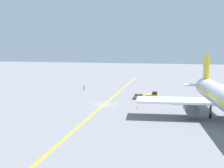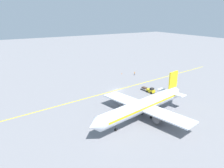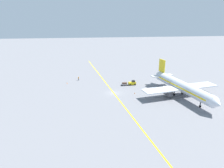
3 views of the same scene
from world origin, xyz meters
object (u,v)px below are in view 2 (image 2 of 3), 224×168
at_px(airplane_at_gate, 143,106).
at_px(baggage_tug_white, 151,90).
at_px(baggage_cart_trailing, 144,88).
at_px(traffic_cone_mid_apron, 125,96).
at_px(ground_crew_worker, 135,73).
at_px(traffic_cone_near_nose, 122,73).

xyz_separation_m(airplane_at_gate, baggage_tug_white, (14.13, -14.94, -2.81)).
bearing_deg(airplane_at_gate, baggage_tug_white, -46.59).
height_order(baggage_tug_white, baggage_cart_trailing, baggage_tug_white).
relative_size(baggage_tug_white, traffic_cone_mid_apron, 5.67).
bearing_deg(ground_crew_worker, baggage_tug_white, 157.25).
xyz_separation_m(baggage_tug_white, baggage_cart_trailing, (3.29, 0.28, -0.14)).
distance_m(baggage_cart_trailing, traffic_cone_mid_apron, 10.22).
relative_size(baggage_tug_white, baggage_cart_trailing, 1.15).
distance_m(baggage_tug_white, traffic_cone_mid_apron, 10.39).
bearing_deg(traffic_cone_near_nose, baggage_tug_white, 169.02).
distance_m(baggage_tug_white, traffic_cone_near_nose, 27.14).
bearing_deg(traffic_cone_near_nose, traffic_cone_mid_apron, 148.64).
bearing_deg(traffic_cone_mid_apron, airplane_at_gate, 163.21).
relative_size(traffic_cone_near_nose, traffic_cone_mid_apron, 1.00).
bearing_deg(baggage_cart_trailing, traffic_cone_mid_apron, 101.38).
xyz_separation_m(baggage_cart_trailing, traffic_cone_mid_apron, (-2.01, 10.01, -0.49)).
xyz_separation_m(baggage_cart_trailing, ground_crew_worker, (18.69, -9.50, 0.15)).
relative_size(baggage_tug_white, traffic_cone_near_nose, 5.67).
distance_m(baggage_cart_trailing, traffic_cone_near_nose, 23.98).
xyz_separation_m(airplane_at_gate, traffic_cone_near_nose, (40.76, -20.10, -3.43)).
bearing_deg(traffic_cone_near_nose, baggage_cart_trailing, 166.86).
height_order(airplane_at_gate, traffic_cone_mid_apron, airplane_at_gate).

